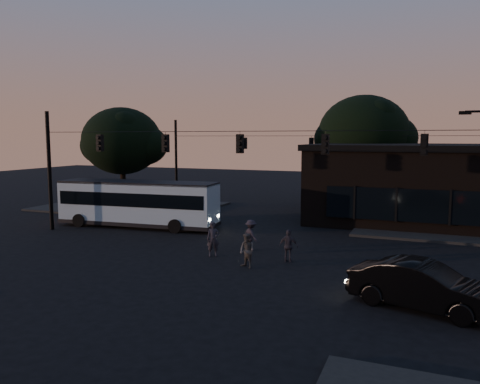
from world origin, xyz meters
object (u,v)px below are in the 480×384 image
at_px(building, 424,183).
at_px(car, 423,286).
at_px(pedestrian_a, 213,239).
at_px(pedestrian_b, 247,251).
at_px(bus, 138,201).
at_px(pedestrian_d, 251,235).
at_px(pedestrian_c, 289,246).

relative_size(building, car, 3.09).
distance_m(pedestrian_a, pedestrian_b, 2.67).
bearing_deg(bus, pedestrian_b, -37.44).
bearing_deg(pedestrian_b, pedestrian_d, 132.87).
bearing_deg(pedestrian_c, pedestrian_a, 2.98).
distance_m(building, pedestrian_d, 14.97).
bearing_deg(building, pedestrian_b, -114.97).
bearing_deg(building, pedestrian_c, -112.49).
xyz_separation_m(building, pedestrian_b, (-7.23, -15.52, -1.92)).
bearing_deg(car, pedestrian_a, 85.09).
height_order(pedestrian_a, pedestrian_d, pedestrian_a).
relative_size(bus, car, 2.19).
distance_m(bus, car, 19.82).
xyz_separation_m(pedestrian_c, pedestrian_d, (-2.47, 1.52, 0.03)).
relative_size(car, pedestrian_b, 3.16).
height_order(car, pedestrian_d, car).
height_order(building, car, building).
xyz_separation_m(bus, car, (17.65, -8.96, -0.87)).
height_order(pedestrian_a, pedestrian_b, pedestrian_a).
bearing_deg(car, pedestrian_c, 71.81).
xyz_separation_m(building, pedestrian_a, (-9.54, -14.19, -1.85)).
relative_size(pedestrian_c, pedestrian_d, 0.97).
distance_m(bus, pedestrian_d, 9.80).
relative_size(car, pedestrian_a, 2.89).
bearing_deg(pedestrian_a, bus, 120.46).
xyz_separation_m(pedestrian_a, pedestrian_d, (1.32, 1.82, -0.05)).
bearing_deg(pedestrian_c, car, 143.61).
xyz_separation_m(pedestrian_a, pedestrian_b, (2.32, -1.33, -0.08)).
distance_m(car, pedestrian_b, 7.88).
distance_m(pedestrian_b, pedestrian_d, 3.30).
distance_m(building, pedestrian_a, 17.20).
distance_m(bus, pedestrian_b, 12.08).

